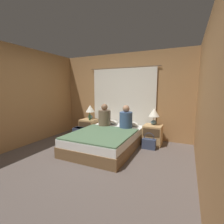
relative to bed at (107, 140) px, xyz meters
name	(u,v)px	position (x,y,z in m)	size (l,w,h in m)	color
ground_plane	(85,163)	(0.00, -0.95, -0.20)	(16.00, 16.00, 0.00)	#564C47
wall_back	(124,96)	(0.00, 1.16, 1.05)	(4.10, 0.06, 2.50)	#A37547
wall_left	(14,98)	(-2.02, -0.95, 1.05)	(0.06, 4.27, 2.50)	#A37547
wall_right	(207,105)	(2.02, -0.95, 1.05)	(0.06, 4.27, 2.50)	#A37547
curtain_panel	(123,103)	(0.00, 1.09, 0.84)	(2.18, 0.03, 2.09)	silver
bed	(107,140)	(0.00, 0.00, 0.00)	(1.43, 2.08, 0.41)	brown
nightstand_left	(89,127)	(-0.99, 0.73, 0.06)	(0.46, 0.47, 0.52)	tan
nightstand_right	(153,135)	(0.99, 0.73, 0.06)	(0.46, 0.47, 0.52)	tan
lamp_left	(90,110)	(-0.99, 0.81, 0.61)	(0.28, 0.28, 0.44)	slate
lamp_right	(154,114)	(0.99, 0.81, 0.61)	(0.28, 0.28, 0.44)	slate
pillow_left	(110,122)	(-0.31, 0.85, 0.27)	(0.49, 0.30, 0.12)	silver
pillow_right	(130,124)	(0.31, 0.85, 0.27)	(0.49, 0.30, 0.12)	silver
blanket_on_bed	(101,134)	(0.00, -0.27, 0.22)	(1.37, 1.48, 0.03)	#4C6B4C
person_left_in_bed	(105,117)	(-0.32, 0.50, 0.47)	(0.34, 0.34, 0.64)	brown
person_right_in_bed	(126,119)	(0.32, 0.50, 0.46)	(0.34, 0.34, 0.63)	#38517A
beer_bottle_on_left_stand	(90,117)	(-0.88, 0.61, 0.41)	(0.07, 0.07, 0.24)	#2D4C28
backpack_on_floor	(80,133)	(-1.03, 0.28, -0.01)	(0.34, 0.26, 0.34)	#333D56
handbag_on_floor	(149,143)	(0.98, 0.35, -0.07)	(0.32, 0.15, 0.41)	#333D56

